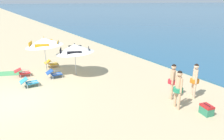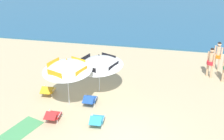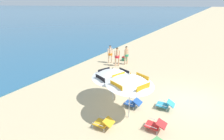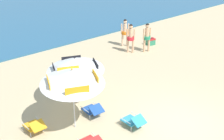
{
  "view_description": "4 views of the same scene",
  "coord_description": "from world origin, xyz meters",
  "px_view_note": "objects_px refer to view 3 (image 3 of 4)",
  "views": [
    {
      "loc": [
        9.73,
        -0.54,
        4.32
      ],
      "look_at": [
        0.61,
        4.92,
        0.83
      ],
      "focal_mm": 33.65,
      "sensor_mm": 36.0,
      "label": 1
    },
    {
      "loc": [
        1.42,
        -10.38,
        8.33
      ],
      "look_at": [
        -1.34,
        4.19,
        1.03
      ],
      "focal_mm": 54.54,
      "sensor_mm": 36.0,
      "label": 2
    },
    {
      "loc": [
        -9.72,
        -0.54,
        5.15
      ],
      "look_at": [
        -0.09,
        4.9,
        1.04
      ],
      "focal_mm": 28.56,
      "sensor_mm": 36.0,
      "label": 3
    },
    {
      "loc": [
        -8.0,
        -5.75,
        6.66
      ],
      "look_at": [
        0.08,
        3.94,
        0.78
      ],
      "focal_mm": 50.46,
      "sensor_mm": 36.0,
      "label": 4
    }
  ],
  "objects_px": {
    "person_standing_near_shore": "(110,53)",
    "person_standing_beside": "(117,55)",
    "lounge_chair_spare_folded": "(133,103)",
    "person_wading_in": "(126,54)",
    "cooler_box": "(125,58)",
    "lounge_chair_beside_umbrella": "(104,123)",
    "lounge_chair_under_umbrella": "(156,125)",
    "beach_umbrella_striped_second": "(113,73)",
    "lounge_chair_facing_sea": "(165,104)",
    "beach_umbrella_striped_main": "(130,79)"
  },
  "relations": [
    {
      "from": "lounge_chair_under_umbrella",
      "to": "person_wading_in",
      "type": "relative_size",
      "value": 0.53
    },
    {
      "from": "lounge_chair_beside_umbrella",
      "to": "beach_umbrella_striped_second",
      "type": "bearing_deg",
      "value": 20.12
    },
    {
      "from": "lounge_chair_facing_sea",
      "to": "lounge_chair_spare_folded",
      "type": "height_order",
      "value": "lounge_chair_facing_sea"
    },
    {
      "from": "lounge_chair_spare_folded",
      "to": "person_standing_near_shore",
      "type": "height_order",
      "value": "person_standing_near_shore"
    },
    {
      "from": "person_standing_near_shore",
      "to": "person_wading_in",
      "type": "xyz_separation_m",
      "value": [
        0.34,
        -1.46,
        0.01
      ]
    },
    {
      "from": "beach_umbrella_striped_main",
      "to": "person_wading_in",
      "type": "distance_m",
      "value": 8.16
    },
    {
      "from": "beach_umbrella_striped_main",
      "to": "lounge_chair_under_umbrella",
      "type": "xyz_separation_m",
      "value": [
        -0.29,
        -1.39,
        -1.74
      ]
    },
    {
      "from": "beach_umbrella_striped_second",
      "to": "lounge_chair_beside_umbrella",
      "type": "height_order",
      "value": "beach_umbrella_striped_second"
    },
    {
      "from": "beach_umbrella_striped_second",
      "to": "lounge_chair_under_umbrella",
      "type": "relative_size",
      "value": 3.67
    },
    {
      "from": "cooler_box",
      "to": "lounge_chair_beside_umbrella",
      "type": "bearing_deg",
      "value": -159.53
    },
    {
      "from": "lounge_chair_spare_folded",
      "to": "person_standing_near_shore",
      "type": "xyz_separation_m",
      "value": [
        5.99,
        4.85,
        0.68
      ]
    },
    {
      "from": "lounge_chair_facing_sea",
      "to": "lounge_chair_spare_folded",
      "type": "xyz_separation_m",
      "value": [
        -0.68,
        1.53,
        0.0
      ]
    },
    {
      "from": "lounge_chair_spare_folded",
      "to": "person_wading_in",
      "type": "bearing_deg",
      "value": 28.14
    },
    {
      "from": "beach_umbrella_striped_main",
      "to": "cooler_box",
      "type": "xyz_separation_m",
      "value": [
        8.26,
        4.18,
        -1.81
      ]
    },
    {
      "from": "cooler_box",
      "to": "beach_umbrella_striped_main",
      "type": "bearing_deg",
      "value": -153.13
    },
    {
      "from": "beach_umbrella_striped_second",
      "to": "person_standing_beside",
      "type": "height_order",
      "value": "beach_umbrella_striped_second"
    },
    {
      "from": "person_wading_in",
      "to": "beach_umbrella_striped_second",
      "type": "bearing_deg",
      "value": -161.42
    },
    {
      "from": "beach_umbrella_striped_second",
      "to": "person_standing_near_shore",
      "type": "xyz_separation_m",
      "value": [
        5.84,
        3.54,
        -0.69
      ]
    },
    {
      "from": "beach_umbrella_striped_second",
      "to": "lounge_chair_facing_sea",
      "type": "relative_size",
      "value": 3.59
    },
    {
      "from": "lounge_chair_under_umbrella",
      "to": "person_standing_beside",
      "type": "height_order",
      "value": "person_standing_beside"
    },
    {
      "from": "lounge_chair_under_umbrella",
      "to": "person_standing_beside",
      "type": "distance_m",
      "value": 8.72
    },
    {
      "from": "beach_umbrella_striped_main",
      "to": "person_standing_beside",
      "type": "bearing_deg",
      "value": 32.13
    },
    {
      "from": "person_standing_near_shore",
      "to": "person_wading_in",
      "type": "distance_m",
      "value": 1.5
    },
    {
      "from": "person_standing_beside",
      "to": "lounge_chair_under_umbrella",
      "type": "bearing_deg",
      "value": -141.11
    },
    {
      "from": "lounge_chair_under_umbrella",
      "to": "cooler_box",
      "type": "height_order",
      "value": "lounge_chair_under_umbrella"
    },
    {
      "from": "lounge_chair_beside_umbrella",
      "to": "person_standing_near_shore",
      "type": "relative_size",
      "value": 0.55
    },
    {
      "from": "person_standing_near_shore",
      "to": "person_standing_beside",
      "type": "height_order",
      "value": "person_standing_beside"
    },
    {
      "from": "lounge_chair_beside_umbrella",
      "to": "cooler_box",
      "type": "relative_size",
      "value": 1.62
    },
    {
      "from": "lounge_chair_facing_sea",
      "to": "person_standing_beside",
      "type": "relative_size",
      "value": 0.55
    },
    {
      "from": "beach_umbrella_striped_main",
      "to": "lounge_chair_beside_umbrella",
      "type": "bearing_deg",
      "value": 153.29
    },
    {
      "from": "person_standing_near_shore",
      "to": "person_wading_in",
      "type": "height_order",
      "value": "person_wading_in"
    },
    {
      "from": "person_standing_near_shore",
      "to": "lounge_chair_beside_umbrella",
      "type": "bearing_deg",
      "value": -151.75
    },
    {
      "from": "lounge_chair_facing_sea",
      "to": "lounge_chair_under_umbrella",
      "type": "bearing_deg",
      "value": -178.69
    },
    {
      "from": "beach_umbrella_striped_main",
      "to": "lounge_chair_spare_folded",
      "type": "height_order",
      "value": "beach_umbrella_striped_main"
    },
    {
      "from": "lounge_chair_facing_sea",
      "to": "person_wading_in",
      "type": "relative_size",
      "value": 0.54
    },
    {
      "from": "beach_umbrella_striped_main",
      "to": "person_wading_in",
      "type": "relative_size",
      "value": 1.8
    },
    {
      "from": "beach_umbrella_striped_second",
      "to": "cooler_box",
      "type": "relative_size",
      "value": 5.84
    },
    {
      "from": "lounge_chair_spare_folded",
      "to": "cooler_box",
      "type": "xyz_separation_m",
      "value": [
        7.32,
        4.0,
        -0.07
      ]
    },
    {
      "from": "cooler_box",
      "to": "person_wading_in",
      "type": "bearing_deg",
      "value": -148.2
    },
    {
      "from": "lounge_chair_under_umbrella",
      "to": "beach_umbrella_striped_second",
      "type": "bearing_deg",
      "value": 64.5
    },
    {
      "from": "person_standing_near_shore",
      "to": "lounge_chair_under_umbrella",
      "type": "bearing_deg",
      "value": -138.34
    },
    {
      "from": "lounge_chair_beside_umbrella",
      "to": "lounge_chair_spare_folded",
      "type": "distance_m",
      "value": 2.24
    },
    {
      "from": "person_standing_beside",
      "to": "person_wading_in",
      "type": "relative_size",
      "value": 1.0
    },
    {
      "from": "person_standing_beside",
      "to": "lounge_chair_facing_sea",
      "type": "bearing_deg",
      "value": -131.94
    },
    {
      "from": "lounge_chair_under_umbrella",
      "to": "person_wading_in",
      "type": "height_order",
      "value": "person_wading_in"
    },
    {
      "from": "person_standing_near_shore",
      "to": "person_standing_beside",
      "type": "relative_size",
      "value": 0.99
    },
    {
      "from": "beach_umbrella_striped_second",
      "to": "cooler_box",
      "type": "xyz_separation_m",
      "value": [
        7.17,
        2.69,
        -1.45
      ]
    },
    {
      "from": "beach_umbrella_striped_second",
      "to": "cooler_box",
      "type": "bearing_deg",
      "value": 20.58
    },
    {
      "from": "person_wading_in",
      "to": "person_standing_beside",
      "type": "bearing_deg",
      "value": 147.67
    },
    {
      "from": "person_standing_beside",
      "to": "person_wading_in",
      "type": "bearing_deg",
      "value": -32.33
    }
  ]
}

